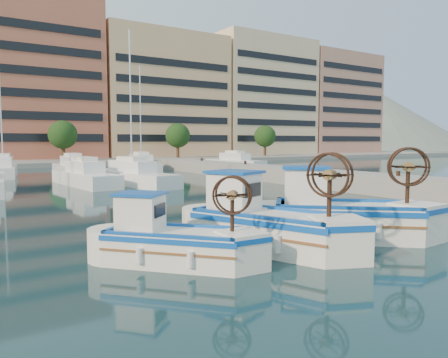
% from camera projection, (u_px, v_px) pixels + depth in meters
% --- Properties ---
extents(ground, '(300.00, 300.00, 0.00)m').
position_uv_depth(ground, '(312.00, 240.00, 14.63)').
color(ground, '#1B3F46').
rests_on(ground, ground).
extents(quay, '(3.00, 60.00, 1.20)m').
position_uv_depth(quay, '(371.00, 183.00, 28.29)').
color(quay, gray).
rests_on(quay, ground).
extents(waterfront, '(180.00, 40.00, 25.60)m').
position_uv_depth(waterfront, '(78.00, 94.00, 73.11)').
color(waterfront, gray).
rests_on(waterfront, ground).
extents(hill_east, '(160.00, 160.00, 50.00)m').
position_uv_depth(hill_east, '(370.00, 149.00, 182.28)').
color(hill_east, slate).
rests_on(hill_east, ground).
extents(yacht_marina, '(40.85, 23.69, 11.50)m').
position_uv_depth(yacht_marina, '(47.00, 175.00, 35.85)').
color(yacht_marina, white).
rests_on(yacht_marina, ground).
extents(fishing_boat_a, '(3.69, 3.83, 2.44)m').
position_uv_depth(fishing_boat_a, '(172.00, 240.00, 11.74)').
color(fishing_boat_a, white).
rests_on(fishing_boat_a, ground).
extents(fishing_boat_b, '(3.52, 5.00, 3.01)m').
position_uv_depth(fishing_boat_b, '(265.00, 222.00, 13.37)').
color(fishing_boat_b, white).
rests_on(fishing_boat_b, ground).
extents(fishing_boat_c, '(4.93, 4.67, 3.12)m').
position_uv_depth(fishing_boat_c, '(340.00, 214.00, 14.81)').
color(fishing_boat_c, white).
rests_on(fishing_boat_c, ground).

